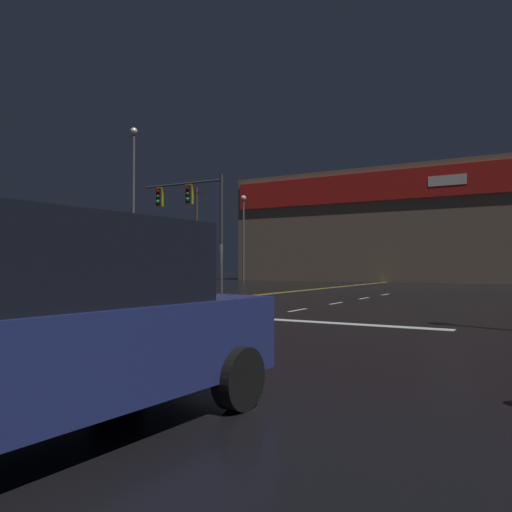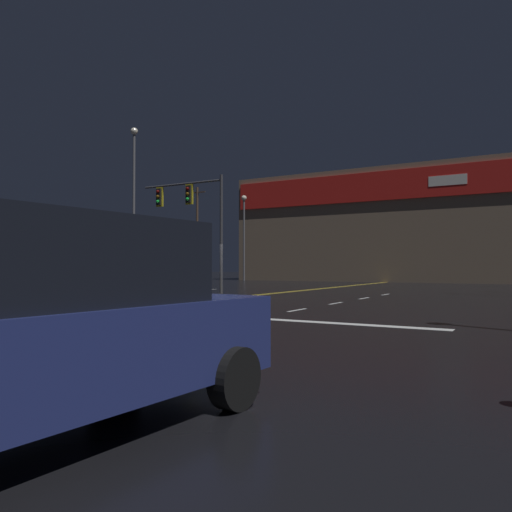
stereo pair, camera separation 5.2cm
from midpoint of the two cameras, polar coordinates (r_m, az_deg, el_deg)
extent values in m
plane|color=black|center=(22.68, -4.17, -4.90)|extent=(200.00, 200.00, 0.00)
cube|color=gold|center=(22.76, -4.48, -4.88)|extent=(0.12, 60.00, 0.01)
cube|color=gold|center=(22.59, -3.85, -4.90)|extent=(0.12, 60.00, 0.01)
cube|color=silver|center=(23.76, -20.44, -4.65)|extent=(0.12, 1.40, 0.01)
cube|color=silver|center=(26.21, -14.35, -4.36)|extent=(0.12, 1.40, 0.01)
cube|color=silver|center=(28.89, -9.35, -4.09)|extent=(0.12, 1.40, 0.01)
cube|color=silver|center=(31.76, -5.23, -3.84)|extent=(0.12, 1.40, 0.01)
cube|color=silver|center=(13.63, -1.67, -7.32)|extent=(0.12, 1.40, 0.01)
cube|color=silver|center=(16.79, 4.81, -6.17)|extent=(0.12, 1.40, 0.01)
cube|color=silver|center=(20.10, 9.18, -5.35)|extent=(0.12, 1.40, 0.01)
cube|color=silver|center=(23.49, 12.30, -4.74)|extent=(0.12, 1.40, 0.01)
cube|color=silver|center=(26.94, 14.62, -4.27)|extent=(0.12, 1.40, 0.01)
cube|color=silver|center=(14.12, -0.43, -7.11)|extent=(10.71, 0.40, 0.01)
cylinder|color=#38383D|center=(23.38, -3.92, 2.29)|extent=(0.14, 0.14, 5.77)
cylinder|color=#38383D|center=(25.05, -8.42, 8.14)|extent=(4.69, 0.10, 0.10)
cube|color=black|center=(24.69, -7.56, 7.01)|extent=(0.28, 0.24, 0.84)
cube|color=gold|center=(24.69, -7.56, 7.01)|extent=(0.42, 0.08, 0.99)
sphere|color=#500705|center=(24.60, -7.79, 7.63)|extent=(0.17, 0.17, 0.17)
sphere|color=#543707|center=(24.56, -7.79, 7.05)|extent=(0.17, 0.17, 0.17)
sphere|color=green|center=(24.53, -7.79, 6.47)|extent=(0.17, 0.17, 0.17)
cube|color=black|center=(25.86, -10.89, 6.64)|extent=(0.28, 0.24, 0.84)
cube|color=gold|center=(25.86, -10.89, 6.64)|extent=(0.42, 0.08, 0.99)
sphere|color=#500705|center=(25.78, -11.11, 7.23)|extent=(0.17, 0.17, 0.17)
sphere|color=#543707|center=(25.74, -11.12, 6.68)|extent=(0.17, 0.17, 0.17)
sphere|color=green|center=(25.71, -11.12, 6.12)|extent=(0.17, 0.17, 0.17)
cylinder|color=#38383D|center=(38.63, -8.20, -0.64)|extent=(0.13, 0.13, 3.69)
cube|color=black|center=(38.81, -8.03, 1.39)|extent=(0.28, 0.24, 0.84)
cube|color=gold|center=(38.81, -8.03, 1.39)|extent=(0.42, 0.08, 0.99)
sphere|color=#500705|center=(38.70, -8.18, 1.77)|extent=(0.17, 0.17, 0.17)
sphere|color=#543707|center=(38.69, -8.18, 1.39)|extent=(0.17, 0.17, 0.17)
sphere|color=green|center=(38.68, -8.18, 1.02)|extent=(0.17, 0.17, 0.17)
cylinder|color=#59595E|center=(52.02, -1.36, 1.83)|extent=(0.20, 0.20, 8.47)
sphere|color=silver|center=(52.44, -1.35, 6.64)|extent=(0.56, 0.56, 0.56)
cylinder|color=#59595E|center=(39.81, -13.76, 5.21)|extent=(0.20, 0.20, 11.80)
sphere|color=silver|center=(40.94, -13.71, 13.68)|extent=(0.56, 0.56, 0.56)
cube|color=navy|center=(4.75, -21.98, -9.98)|extent=(2.09, 4.41, 0.80)
cube|color=black|center=(4.70, -21.90, -0.53)|extent=(1.81, 2.47, 0.76)
cylinder|color=black|center=(6.40, -15.59, -11.35)|extent=(0.26, 0.65, 0.64)
cylinder|color=black|center=(5.20, -2.16, -13.78)|extent=(0.26, 0.65, 0.64)
cube|color=#7A6651|center=(52.87, 15.96, 3.17)|extent=(31.99, 10.00, 10.93)
cube|color=red|center=(48.38, 14.47, 7.80)|extent=(31.35, 0.20, 2.73)
cube|color=white|center=(47.17, 21.08, 8.08)|extent=(3.20, 0.16, 0.90)
cylinder|color=#4C3828|center=(58.02, -6.71, 2.60)|extent=(0.26, 0.26, 10.65)
cube|color=#4C3828|center=(58.53, -6.70, 7.23)|extent=(2.20, 0.12, 0.12)
camera|label=1|loc=(0.03, -89.94, 0.00)|focal=35.00mm
camera|label=2|loc=(0.03, 90.06, 0.00)|focal=35.00mm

